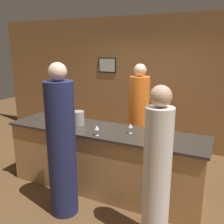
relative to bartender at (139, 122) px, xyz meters
The scene contains 11 objects.
ground_plane 1.27m from the bartender, 105.41° to the right, with size 14.00×14.00×0.00m, color brown.
back_wall 1.39m from the bartender, 100.86° to the left, with size 8.00×0.08×2.80m.
bar_counter 0.99m from the bartender, 105.41° to the right, with size 3.02×0.74×0.98m.
bartender is the anchor object (origin of this frame).
guest_0 1.79m from the bartender, 64.05° to the right, with size 0.30×0.30×1.80m.
guest_1 1.65m from the bartender, 106.31° to the right, with size 0.36×0.36×1.99m.
wine_bottle_0 1.28m from the bartender, 140.08° to the right, with size 0.08×0.08×0.28m.
ice_bucket 1.11m from the bartender, 129.23° to the right, with size 0.18×0.18×0.22m.
wine_glass_0 0.91m from the bartender, 77.93° to the right, with size 0.06×0.06×0.14m.
wine_glass_1 1.55m from the bartender, 129.01° to the right, with size 0.08×0.08×0.18m.
wine_glass_2 1.19m from the bartender, 99.53° to the right, with size 0.07×0.07×0.15m.
Camera 1 is at (1.63, -3.08, 2.16)m, focal length 40.00 mm.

